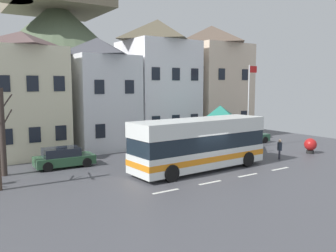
{
  "coord_description": "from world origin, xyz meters",
  "views": [
    {
      "loc": [
        -14.15,
        -16.83,
        5.48
      ],
      "look_at": [
        -0.57,
        3.81,
        2.61
      ],
      "focal_mm": 37.6,
      "sensor_mm": 36.0,
      "label": 1
    }
  ],
  "objects": [
    {
      "name": "parked_car_02",
      "position": [
        5.17,
        7.14,
        0.7
      ],
      "size": [
        4.73,
        2.46,
        1.44
      ],
      "rotation": [
        0.0,
        0.0,
        0.14
      ],
      "color": "silver",
      "rests_on": "ground_plane"
    },
    {
      "name": "harbour_buoy",
      "position": [
        10.83,
        0.21,
        0.69
      ],
      "size": [
        0.98,
        0.98,
        1.23
      ],
      "color": "black",
      "rests_on": "ground_plane"
    },
    {
      "name": "bare_tree_02",
      "position": [
        -10.99,
        6.15,
        2.8
      ],
      "size": [
        1.59,
        1.23,
        5.91
      ],
      "color": "#382D28",
      "rests_on": "ground_plane"
    },
    {
      "name": "flagpole",
      "position": [
        8.48,
        4.75,
        4.16
      ],
      "size": [
        0.95,
        0.1,
        7.2
      ],
      "color": "silver",
      "rests_on": "ground_plane"
    },
    {
      "name": "townhouse_02",
      "position": [
        -2.23,
        12.43,
        4.79
      ],
      "size": [
        5.22,
        6.92,
        9.58
      ],
      "color": "silver",
      "rests_on": "ground_plane"
    },
    {
      "name": "transit_bus",
      "position": [
        -0.07,
        0.81,
        1.67
      ],
      "size": [
        9.69,
        3.14,
        3.32
      ],
      "rotation": [
        0.0,
        0.0,
        0.05
      ],
      "color": "silver",
      "rests_on": "ground_plane"
    },
    {
      "name": "public_bench",
      "position": [
        7.36,
        6.58,
        0.47
      ],
      "size": [
        1.47,
        0.48,
        0.87
      ],
      "color": "brown",
      "rests_on": "ground_plane"
    },
    {
      "name": "pedestrian_00",
      "position": [
        4.01,
        2.93,
        0.83
      ],
      "size": [
        0.34,
        0.32,
        1.58
      ],
      "color": "#2D2D38",
      "rests_on": "ground_plane"
    },
    {
      "name": "ground_plane",
      "position": [
        0.0,
        -0.0,
        -0.03
      ],
      "size": [
        40.0,
        60.0,
        0.07
      ],
      "color": "#48484E"
    },
    {
      "name": "bus_shelter",
      "position": [
        4.87,
        4.43,
        3.12
      ],
      "size": [
        3.6,
        3.6,
        3.88
      ],
      "color": "#473D33",
      "rests_on": "ground_plane"
    },
    {
      "name": "townhouse_04",
      "position": [
        10.63,
        12.43,
        5.87
      ],
      "size": [
        6.27,
        6.92,
        11.74
      ],
      "color": "beige",
      "rests_on": "ground_plane"
    },
    {
      "name": "townhouse_01",
      "position": [
        -8.48,
        12.12,
        4.78
      ],
      "size": [
        5.56,
        6.31,
        9.56
      ],
      "color": "beige",
      "rests_on": "ground_plane"
    },
    {
      "name": "hilltop_castle",
      "position": [
        -0.74,
        29.05,
        8.68
      ],
      "size": [
        35.32,
        35.32,
        24.45
      ],
      "color": "#54644A",
      "rests_on": "ground_plane"
    },
    {
      "name": "parked_car_00",
      "position": [
        10.42,
        6.59,
        0.65
      ],
      "size": [
        3.99,
        2.09,
        1.32
      ],
      "rotation": [
        0.0,
        0.0,
        -0.08
      ],
      "color": "#28563C",
      "rests_on": "ground_plane"
    },
    {
      "name": "townhouse_03",
      "position": [
        3.68,
        12.04,
        5.82
      ],
      "size": [
        6.26,
        6.14,
        11.64
      ],
      "color": "white",
      "rests_on": "ground_plane"
    },
    {
      "name": "pedestrian_01",
      "position": [
        6.98,
        0.15,
        0.86
      ],
      "size": [
        0.34,
        0.34,
        1.47
      ],
      "color": "#2D2D38",
      "rests_on": "ground_plane"
    },
    {
      "name": "pedestrian_02",
      "position": [
        6.45,
        2.12,
        0.77
      ],
      "size": [
        0.33,
        0.37,
        1.46
      ],
      "color": "#38332D",
      "rests_on": "ground_plane"
    },
    {
      "name": "parked_car_01",
      "position": [
        -7.27,
        6.41,
        0.65
      ],
      "size": [
        3.93,
        1.94,
        1.33
      ],
      "rotation": [
        0.0,
        0.0,
        -0.04
      ],
      "color": "#2C5536",
      "rests_on": "ground_plane"
    }
  ]
}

